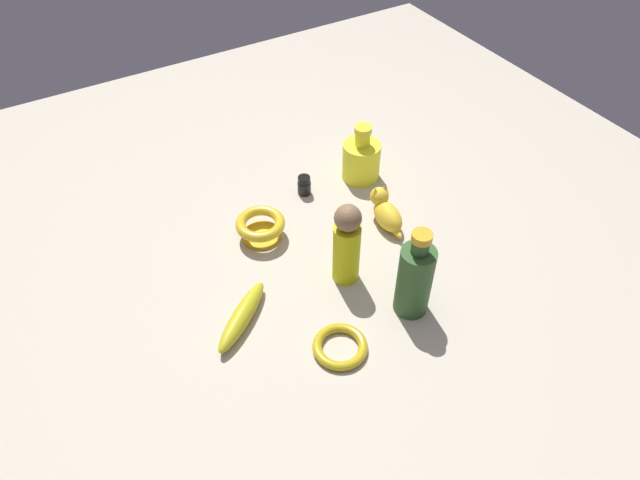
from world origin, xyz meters
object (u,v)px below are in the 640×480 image
bottle_short (361,159)px  person_figure_adult (347,244)px  banana (242,316)px  bangle (340,346)px  cat_figurine (386,211)px  bottle_tall (415,278)px  bowl (261,226)px  nail_polish_jar (304,185)px

bottle_short → person_figure_adult: person_figure_adult is taller
bottle_short → banana: bearing=30.4°
banana → bangle: banana is taller
cat_figurine → person_figure_adult: 0.21m
bottle_tall → cat_figurine: bearing=-113.4°
bottle_tall → banana: bottle_tall is taller
bottle_tall → banana: bearing=-24.1°
bottle_tall → bowl: bearing=-63.3°
bottle_tall → bowl: (0.17, -0.34, -0.05)m
nail_polish_jar → banana: bearing=43.3°
banana → nail_polish_jar: (-0.31, -0.29, 0.01)m
banana → nail_polish_jar: bearing=-175.1°
bowl → cat_figurine: 0.29m
nail_polish_jar → cat_figurine: bearing=119.8°
bowl → bottle_tall: bearing=116.7°
bottle_short → person_figure_adult: 0.35m
bottle_tall → nail_polish_jar: bearing=-88.9°
person_figure_adult → bowl: bearing=-63.2°
bottle_short → banana: (0.46, 0.27, -0.04)m
bottle_short → person_figure_adult: size_ratio=0.76×
person_figure_adult → nail_polish_jar: bearing=-102.0°
nail_polish_jar → bottle_tall: bearing=91.1°
bottle_tall → cat_figurine: 0.26m
banana → bowl: 0.25m
bottle_short → banana: size_ratio=0.81×
bottle_tall → person_figure_adult: bearing=-63.5°
bottle_tall → bowl: bottle_tall is taller
bowl → person_figure_adult: bearing=116.8°
bottle_short → banana: bottle_short is taller
banana → bowl: bearing=-163.7°
cat_figurine → person_figure_adult: person_figure_adult is taller
person_figure_adult → bottle_tall: bearing=116.5°
bowl → bangle: bearing=88.7°
person_figure_adult → bottle_short: bearing=-128.8°
bangle → banana: bearing=-49.2°
bottle_short → bowl: size_ratio=1.34×
banana → cat_figurine: (-0.41, -0.10, 0.02)m
cat_figurine → bottle_tall: bearing=66.6°
cat_figurine → bangle: size_ratio=1.22×
banana → person_figure_adult: 0.26m
person_figure_adult → bangle: (0.11, 0.15, -0.09)m
banana → bowl: bowl is taller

